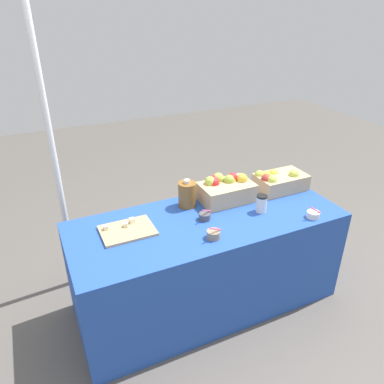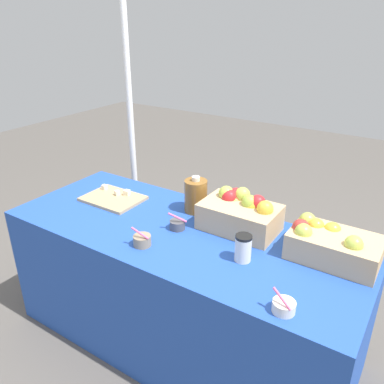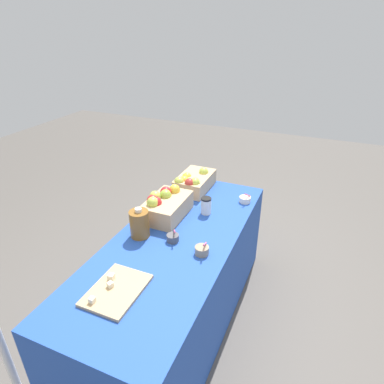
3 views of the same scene
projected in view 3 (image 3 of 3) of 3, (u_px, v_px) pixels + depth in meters
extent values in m
plane|color=#56514C|center=(177.00, 319.00, 2.52)|extent=(10.00, 10.00, 0.00)
cube|color=#234CAD|center=(176.00, 282.00, 2.35)|extent=(1.90, 0.76, 0.74)
cube|color=tan|center=(195.00, 182.00, 2.80)|extent=(0.39, 0.24, 0.12)
sphere|color=#B2C64C|center=(179.00, 182.00, 2.68)|extent=(0.08, 0.08, 0.08)
sphere|color=#B2332D|center=(189.00, 183.00, 2.64)|extent=(0.08, 0.08, 0.08)
sphere|color=#B2C64C|center=(204.00, 172.00, 2.82)|extent=(0.08, 0.08, 0.08)
sphere|color=gold|center=(187.00, 177.00, 2.77)|extent=(0.08, 0.08, 0.08)
sphere|color=#B2C64C|center=(195.00, 183.00, 2.65)|extent=(0.08, 0.08, 0.08)
sphere|color=gold|center=(184.00, 181.00, 2.71)|extent=(0.08, 0.08, 0.08)
cube|color=tan|center=(167.00, 207.00, 2.41)|extent=(0.39, 0.25, 0.14)
sphere|color=#D14C33|center=(156.00, 203.00, 2.36)|extent=(0.08, 0.08, 0.08)
sphere|color=#B2C64C|center=(153.00, 203.00, 2.30)|extent=(0.08, 0.08, 0.08)
sphere|color=red|center=(156.00, 203.00, 2.32)|extent=(0.08, 0.08, 0.08)
sphere|color=#99B742|center=(166.00, 195.00, 2.41)|extent=(0.08, 0.08, 0.08)
sphere|color=red|center=(153.00, 200.00, 2.35)|extent=(0.08, 0.08, 0.08)
sphere|color=gold|center=(174.00, 190.00, 2.48)|extent=(0.08, 0.08, 0.08)
sphere|color=#99B742|center=(157.00, 204.00, 2.36)|extent=(0.08, 0.08, 0.08)
sphere|color=#B2C64C|center=(155.00, 196.00, 2.37)|extent=(0.08, 0.08, 0.08)
sphere|color=gold|center=(166.00, 196.00, 2.43)|extent=(0.08, 0.08, 0.08)
sphere|color=red|center=(166.00, 192.00, 2.45)|extent=(0.08, 0.08, 0.08)
cube|color=tan|center=(117.00, 290.00, 1.76)|extent=(0.34, 0.26, 0.02)
cube|color=beige|center=(110.00, 285.00, 1.76)|extent=(0.04, 0.04, 0.03)
cube|color=beige|center=(111.00, 277.00, 1.81)|extent=(0.04, 0.04, 0.03)
cube|color=beige|center=(92.00, 300.00, 1.66)|extent=(0.03, 0.03, 0.03)
cylinder|color=silver|center=(245.00, 199.00, 2.61)|extent=(0.09, 0.09, 0.04)
cylinder|color=#EA598C|center=(247.00, 195.00, 2.58)|extent=(0.09, 0.04, 0.06)
cylinder|color=#4C4C51|center=(172.00, 238.00, 2.15)|extent=(0.08, 0.08, 0.05)
cylinder|color=#EA598C|center=(175.00, 231.00, 2.13)|extent=(0.09, 0.06, 0.06)
cylinder|color=gray|center=(202.00, 250.00, 2.03)|extent=(0.09, 0.09, 0.05)
cylinder|color=#EA598C|center=(205.00, 244.00, 2.00)|extent=(0.09, 0.03, 0.05)
cylinder|color=brown|center=(139.00, 224.00, 2.17)|extent=(0.13, 0.13, 0.19)
cylinder|color=silver|center=(138.00, 210.00, 2.12)|extent=(0.04, 0.04, 0.02)
cylinder|color=silver|center=(206.00, 206.00, 2.45)|extent=(0.07, 0.07, 0.12)
cylinder|color=black|center=(206.00, 199.00, 2.42)|extent=(0.08, 0.08, 0.01)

